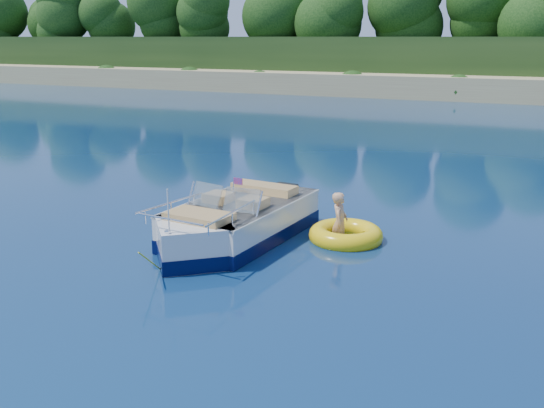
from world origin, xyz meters
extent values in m
plane|color=#091741|center=(0.00, 0.00, 0.00)|extent=(160.00, 160.00, 0.00)
cube|color=tan|center=(0.00, 38.00, 0.50)|extent=(170.00, 8.00, 2.00)
cube|color=black|center=(0.00, 65.00, 1.00)|extent=(170.00, 56.00, 6.00)
cylinder|color=black|center=(-45.00, 41.00, 2.90)|extent=(0.44, 0.44, 2.80)
sphere|color=black|center=(-45.00, 41.00, 5.56)|extent=(4.62, 4.62, 4.62)
cylinder|color=black|center=(-18.00, 40.50, 3.10)|extent=(0.44, 0.44, 3.20)
sphere|color=black|center=(-18.00, 40.50, 6.14)|extent=(5.28, 5.28, 5.28)
cylinder|color=black|center=(0.00, 42.00, 3.30)|extent=(0.44, 0.44, 3.60)
cube|color=silver|center=(0.46, 4.49, 0.28)|extent=(2.13, 3.58, 0.95)
cube|color=silver|center=(0.31, 2.87, 0.28)|extent=(1.81, 1.81, 0.95)
cube|color=#040931|center=(0.46, 4.49, 0.15)|extent=(2.16, 3.62, 0.27)
cube|color=#040931|center=(0.31, 2.87, 0.15)|extent=(1.84, 1.84, 0.27)
cube|color=#A58657|center=(0.49, 4.76, 0.54)|extent=(1.67, 2.53, 0.09)
cube|color=silver|center=(0.46, 4.49, 0.73)|extent=(2.16, 3.59, 0.05)
cube|color=black|center=(0.64, 6.36, 0.32)|extent=(0.53, 0.36, 0.82)
cube|color=#8C9EA5|center=(0.00, 3.90, 0.99)|extent=(0.74, 0.40, 0.44)
cube|color=#8C9EA5|center=(0.81, 3.82, 0.99)|extent=(0.72, 0.27, 0.44)
cube|color=tan|center=(0.04, 4.30, 0.75)|extent=(0.54, 0.54, 0.36)
cube|color=tan|center=(0.85, 4.23, 0.75)|extent=(0.54, 0.54, 0.36)
cube|color=tan|center=(0.55, 5.40, 0.75)|extent=(1.46, 0.63, 0.34)
cube|color=tan|center=(0.33, 3.05, 0.74)|extent=(1.26, 0.79, 0.31)
cylinder|color=silver|center=(0.25, 2.19, 1.14)|extent=(0.03, 0.03, 0.77)
cube|color=red|center=(0.73, 3.83, 1.35)|extent=(0.20, 0.03, 0.13)
cube|color=silver|center=(0.24, 2.14, 0.78)|extent=(0.10, 0.06, 0.05)
cylinder|color=yellow|center=(0.08, 1.84, 0.32)|extent=(0.27, 0.95, 0.69)
torus|color=yellow|center=(2.47, 5.18, 0.10)|extent=(1.74, 1.74, 0.40)
torus|color=red|center=(2.47, 5.18, 0.12)|extent=(1.43, 1.43, 0.13)
imported|color=tan|center=(2.34, 5.16, 0.00)|extent=(0.48, 0.77, 1.41)
camera|label=1|loc=(5.90, -6.07, 3.99)|focal=40.00mm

